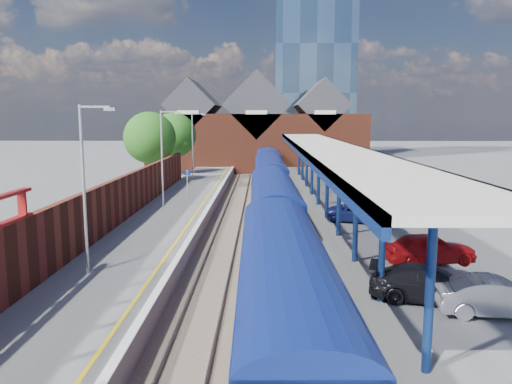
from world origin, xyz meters
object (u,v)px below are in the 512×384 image
parked_car_blue (359,213)px  train (271,184)px  parked_car_red (429,248)px  parked_car_silver (497,297)px  lamp_post_b (87,179)px  lamp_post_d (194,142)px  platform_sign (187,180)px  parked_car_dark (432,284)px  lamp_post_c (164,152)px

parked_car_blue → train: bearing=47.6°
parked_car_red → parked_car_silver: size_ratio=1.05×
train → lamp_post_b: size_ratio=9.42×
lamp_post_d → platform_sign: bearing=-84.4°
parked_car_red → parked_car_dark: (-1.45, -4.70, -0.06)m
train → parked_car_blue: bearing=-61.3°
parked_car_dark → lamp_post_d: bearing=35.9°
platform_sign → parked_car_dark: platform_sign is taller
platform_sign → parked_car_dark: size_ratio=0.58×
train → parked_car_dark: (5.31, -23.43, -0.49)m
parked_car_silver → parked_car_dark: 2.13m
lamp_post_c → parked_car_silver: bearing=-53.8°
parked_car_blue → parked_car_silver: bearing=-154.8°
lamp_post_b → lamp_post_d: same height
lamp_post_b → parked_car_red: (14.62, 1.72, -3.30)m
lamp_post_d → platform_sign: 14.25m
platform_sign → parked_car_blue: (11.85, -7.32, -1.13)m
platform_sign → train: bearing=20.7°
lamp_post_c → platform_sign: 3.34m
parked_car_dark → parked_car_blue: (0.04, 13.66, -0.07)m
lamp_post_b → platform_sign: (1.36, 18.00, -2.30)m
parked_car_blue → parked_car_dark: bearing=-161.3°
train → parked_car_red: bearing=-70.2°
train → parked_car_red: size_ratio=16.27×
parked_car_silver → lamp_post_b: bearing=80.1°
platform_sign → parked_car_red: platform_sign is taller
platform_sign → parked_car_red: size_ratio=0.62×
train → lamp_post_d: 14.26m
parked_car_dark → platform_sign: bearing=44.6°
train → lamp_post_c: (-7.86, -4.45, 2.87)m
lamp_post_c → parked_car_red: lamp_post_c is taller
lamp_post_c → lamp_post_d: (0.00, 16.00, 0.00)m
lamp_post_b → lamp_post_c: 16.00m
lamp_post_b → platform_sign: lamp_post_b is taller
lamp_post_d → parked_car_red: (14.62, -30.28, -3.30)m
parked_car_red → parked_car_dark: parked_car_red is taller
lamp_post_b → platform_sign: bearing=85.7°
parked_car_silver → parked_car_blue: (-1.65, 14.95, -0.08)m
train → parked_car_red: train is taller
parked_car_red → parked_car_dark: size_ratio=0.93×
platform_sign → parked_car_red: (13.26, -16.28, -1.00)m
train → parked_car_dark: 24.03m
lamp_post_c → parked_car_red: bearing=-44.3°
parked_car_red → lamp_post_d: bearing=17.1°
platform_sign → parked_car_red: 21.02m
lamp_post_c → train: bearing=29.5°
lamp_post_b → parked_car_silver: bearing=-16.0°
train → parked_car_silver: size_ratio=17.08×
lamp_post_d → platform_sign: size_ratio=2.80×
parked_car_dark → lamp_post_b: bearing=92.5°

